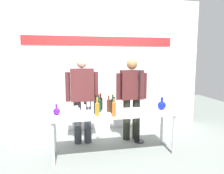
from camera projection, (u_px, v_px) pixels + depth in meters
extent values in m
plane|color=gray|center=(114.00, 153.00, 3.75)|extent=(10.00, 10.00, 0.00)
cube|color=white|center=(100.00, 64.00, 4.94)|extent=(4.83, 0.10, 3.00)
cube|color=red|center=(101.00, 41.00, 4.81)|extent=(3.38, 0.01, 0.20)
cube|color=white|center=(114.00, 114.00, 3.66)|extent=(2.12, 0.58, 0.04)
cylinder|color=silver|center=(53.00, 144.00, 3.27)|extent=(0.05, 0.05, 0.69)
cylinder|color=silver|center=(174.00, 135.00, 3.68)|extent=(0.05, 0.05, 0.69)
cylinder|color=silver|center=(55.00, 134.00, 3.73)|extent=(0.05, 0.05, 0.69)
cylinder|color=silver|center=(162.00, 126.00, 4.14)|extent=(0.05, 0.05, 0.69)
sphere|color=#551A93|center=(57.00, 111.00, 3.49)|extent=(0.11, 0.11, 0.11)
cylinder|color=#551A93|center=(56.00, 106.00, 3.48)|extent=(0.03, 0.03, 0.07)
sphere|color=#0E1EC1|center=(162.00, 105.00, 3.86)|extent=(0.15, 0.15, 0.15)
cylinder|color=#0E1EC1|center=(162.00, 100.00, 3.85)|extent=(0.04, 0.04, 0.08)
cylinder|color=#2F3239|center=(78.00, 122.00, 4.13)|extent=(0.14, 0.14, 0.84)
cylinder|color=#2F3239|center=(88.00, 122.00, 4.17)|extent=(0.14, 0.14, 0.84)
cube|color=#582627|center=(82.00, 85.00, 4.06)|extent=(0.43, 0.22, 0.61)
cylinder|color=#582627|center=(68.00, 87.00, 4.01)|extent=(0.09, 0.09, 0.55)
cylinder|color=#582627|center=(96.00, 86.00, 4.11)|extent=(0.09, 0.09, 0.55)
sphere|color=beige|center=(82.00, 63.00, 4.00)|extent=(0.20, 0.20, 0.20)
cylinder|color=black|center=(127.00, 119.00, 4.33)|extent=(0.14, 0.14, 0.83)
cylinder|color=black|center=(136.00, 119.00, 4.37)|extent=(0.14, 0.14, 0.83)
cube|color=#4D2020|center=(132.00, 85.00, 4.26)|extent=(0.44, 0.22, 0.58)
cylinder|color=#4D2020|center=(118.00, 87.00, 4.21)|extent=(0.09, 0.09, 0.52)
cylinder|color=#4D2020|center=(145.00, 86.00, 4.32)|extent=(0.09, 0.09, 0.52)
sphere|color=#9E6F47|center=(132.00, 64.00, 4.20)|extent=(0.22, 0.22, 0.22)
cylinder|color=orange|center=(114.00, 109.00, 3.39)|extent=(0.06, 0.06, 0.23)
cone|color=orange|center=(114.00, 102.00, 3.38)|extent=(0.06, 0.06, 0.03)
cylinder|color=orange|center=(114.00, 100.00, 3.37)|extent=(0.03, 0.03, 0.07)
cylinder|color=black|center=(114.00, 98.00, 3.37)|extent=(0.03, 0.03, 0.02)
cylinder|color=#103C22|center=(99.00, 106.00, 3.68)|extent=(0.08, 0.08, 0.21)
cone|color=#103C22|center=(99.00, 99.00, 3.67)|extent=(0.08, 0.08, 0.03)
cylinder|color=#103C22|center=(99.00, 98.00, 3.66)|extent=(0.03, 0.03, 0.08)
cylinder|color=#B12521|center=(99.00, 95.00, 3.66)|extent=(0.03, 0.03, 0.02)
cylinder|color=black|center=(101.00, 104.00, 3.80)|extent=(0.06, 0.06, 0.22)
cone|color=black|center=(101.00, 98.00, 3.79)|extent=(0.06, 0.06, 0.03)
cylinder|color=black|center=(101.00, 96.00, 3.78)|extent=(0.02, 0.02, 0.09)
cylinder|color=gold|center=(101.00, 93.00, 3.77)|extent=(0.03, 0.03, 0.02)
cylinder|color=orange|center=(97.00, 110.00, 3.44)|extent=(0.07, 0.07, 0.20)
cone|color=orange|center=(97.00, 103.00, 3.42)|extent=(0.07, 0.07, 0.03)
cylinder|color=orange|center=(97.00, 101.00, 3.42)|extent=(0.03, 0.03, 0.08)
cylinder|color=gold|center=(97.00, 98.00, 3.41)|extent=(0.03, 0.03, 0.02)
cylinder|color=black|center=(96.00, 107.00, 3.58)|extent=(0.07, 0.07, 0.21)
cone|color=black|center=(96.00, 100.00, 3.56)|extent=(0.07, 0.07, 0.03)
cylinder|color=black|center=(96.00, 99.00, 3.56)|extent=(0.03, 0.03, 0.09)
cylinder|color=black|center=(96.00, 95.00, 3.55)|extent=(0.03, 0.03, 0.02)
cylinder|color=black|center=(113.00, 106.00, 3.61)|extent=(0.08, 0.08, 0.23)
cone|color=black|center=(113.00, 99.00, 3.60)|extent=(0.08, 0.08, 0.03)
cylinder|color=black|center=(113.00, 97.00, 3.59)|extent=(0.02, 0.02, 0.08)
cylinder|color=gold|center=(113.00, 94.00, 3.59)|extent=(0.03, 0.03, 0.02)
cylinder|color=#552514|center=(109.00, 106.00, 3.69)|extent=(0.06, 0.06, 0.21)
cone|color=#552514|center=(109.00, 99.00, 3.67)|extent=(0.06, 0.06, 0.03)
cylinder|color=#552514|center=(109.00, 98.00, 3.67)|extent=(0.02, 0.02, 0.07)
cylinder|color=gold|center=(109.00, 95.00, 3.66)|extent=(0.03, 0.03, 0.02)
cylinder|color=white|center=(76.00, 115.00, 3.47)|extent=(0.05, 0.05, 0.00)
cylinder|color=white|center=(76.00, 113.00, 3.47)|extent=(0.01, 0.01, 0.06)
cylinder|color=white|center=(76.00, 109.00, 3.46)|extent=(0.07, 0.07, 0.09)
cylinder|color=white|center=(78.00, 117.00, 3.35)|extent=(0.06, 0.06, 0.00)
cylinder|color=white|center=(78.00, 115.00, 3.35)|extent=(0.01, 0.01, 0.06)
cylinder|color=white|center=(78.00, 111.00, 3.34)|extent=(0.06, 0.06, 0.09)
cylinder|color=white|center=(89.00, 111.00, 3.75)|extent=(0.06, 0.06, 0.00)
cylinder|color=white|center=(88.00, 109.00, 3.75)|extent=(0.01, 0.01, 0.08)
cylinder|color=white|center=(88.00, 104.00, 3.74)|extent=(0.06, 0.06, 0.08)
cylinder|color=white|center=(65.00, 113.00, 3.61)|extent=(0.06, 0.06, 0.00)
cylinder|color=white|center=(65.00, 111.00, 3.61)|extent=(0.01, 0.01, 0.07)
cylinder|color=white|center=(65.00, 107.00, 3.60)|extent=(0.06, 0.06, 0.08)
cylinder|color=white|center=(84.00, 114.00, 3.56)|extent=(0.06, 0.06, 0.00)
cylinder|color=white|center=(84.00, 111.00, 3.56)|extent=(0.01, 0.01, 0.08)
cylinder|color=white|center=(84.00, 107.00, 3.55)|extent=(0.06, 0.06, 0.08)
cylinder|color=white|center=(145.00, 113.00, 3.63)|extent=(0.06, 0.06, 0.00)
cylinder|color=white|center=(145.00, 111.00, 3.63)|extent=(0.01, 0.01, 0.06)
cylinder|color=white|center=(145.00, 107.00, 3.62)|extent=(0.06, 0.06, 0.09)
cylinder|color=white|center=(152.00, 109.00, 3.91)|extent=(0.06, 0.06, 0.00)
cylinder|color=white|center=(152.00, 107.00, 3.91)|extent=(0.01, 0.01, 0.06)
cylinder|color=white|center=(152.00, 104.00, 3.90)|extent=(0.07, 0.07, 0.07)
cylinder|color=white|center=(148.00, 112.00, 3.70)|extent=(0.06, 0.06, 0.00)
cylinder|color=white|center=(148.00, 110.00, 3.69)|extent=(0.01, 0.01, 0.08)
cylinder|color=white|center=(148.00, 105.00, 3.68)|extent=(0.07, 0.07, 0.07)
cylinder|color=black|center=(139.00, 141.00, 4.26)|extent=(0.20, 0.20, 0.02)
cylinder|color=black|center=(139.00, 108.00, 4.17)|extent=(0.02, 0.02, 1.37)
sphere|color=#232328|center=(140.00, 71.00, 4.07)|extent=(0.06, 0.06, 0.06)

